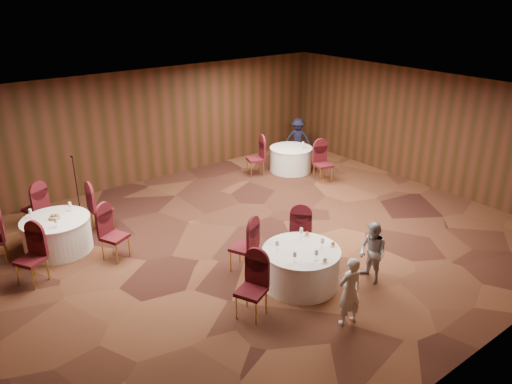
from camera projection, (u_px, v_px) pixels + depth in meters
ground at (254, 242)px, 11.17m from camera, size 12.00×12.00×0.00m
room_shell at (254, 159)px, 10.41m from camera, size 12.00×12.00×12.00m
table_main at (301, 267)px, 9.48m from camera, size 1.48×1.48×0.74m
table_left at (58, 234)px, 10.71m from camera, size 1.43×1.43×0.74m
table_right at (291, 159)px, 15.30m from camera, size 1.30×1.30×0.74m
chairs_main at (267, 254)px, 9.67m from camera, size 2.90×2.01×1.00m
chairs_left at (56, 229)px, 10.65m from camera, size 2.93×3.15×1.00m
chairs_right at (289, 162)px, 14.69m from camera, size 1.89×2.26×1.00m
tabletop_main at (311, 245)px, 9.31m from camera, size 1.09×1.10×0.22m
tabletop_left at (54, 215)px, 10.54m from camera, size 0.86×0.83×0.22m
tabletop_right at (303, 143)px, 15.03m from camera, size 0.08×0.08×0.22m
mic_stand at (78, 196)px, 12.56m from camera, size 0.24×0.24×1.46m
woman_a at (350, 291)px, 8.28m from camera, size 0.50×0.37×1.26m
woman_b at (372, 252)px, 9.51m from camera, size 0.55×0.66×1.22m
man_c at (298, 138)px, 16.46m from camera, size 0.93×0.93×1.30m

